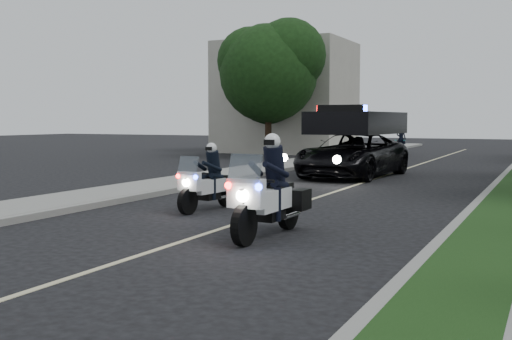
{
  "coord_description": "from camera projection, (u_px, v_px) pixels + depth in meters",
  "views": [
    {
      "loc": [
        5.77,
        -10.68,
        2.11
      ],
      "look_at": [
        -0.15,
        1.46,
        1.0
      ],
      "focal_mm": 43.36,
      "sensor_mm": 36.0,
      "label": 1
    }
  ],
  "objects": [
    {
      "name": "curb_right",
      "position": [
        496.0,
        184.0,
        19.42
      ],
      "size": [
        0.2,
        60.0,
        0.15
      ],
      "primitive_type": "cube",
      "color": "gray",
      "rests_on": "ground"
    },
    {
      "name": "bicycle",
      "position": [
        401.0,
        155.0,
        36.2
      ],
      "size": [
        0.77,
        1.82,
        0.92
      ],
      "primitive_type": "imported",
      "rotation": [
        0.0,
        0.0,
        0.09
      ],
      "color": "black",
      "rests_on": "ground"
    },
    {
      "name": "police_moto_right",
      "position": [
        268.0,
        237.0,
        11.12
      ],
      "size": [
        0.8,
        2.21,
        1.87
      ],
      "primitive_type": null,
      "rotation": [
        0.0,
        0.0,
        -0.01
      ],
      "color": "white",
      "rests_on": "ground"
    },
    {
      "name": "tree_left_near",
      "position": [
        268.0,
        158.0,
        34.0
      ],
      "size": [
        6.98,
        6.98,
        8.96
      ],
      "primitive_type": null,
      "rotation": [
        0.0,
        0.0,
        -0.38
      ],
      "color": "#173812",
      "rests_on": "ground"
    },
    {
      "name": "cyclist",
      "position": [
        401.0,
        155.0,
        36.2
      ],
      "size": [
        0.6,
        0.44,
        1.56
      ],
      "primitive_type": "imported",
      "rotation": [
        0.0,
        0.0,
        3.03
      ],
      "color": "black",
      "rests_on": "ground"
    },
    {
      "name": "curb_left",
      "position": [
        261.0,
        174.0,
        23.0
      ],
      "size": [
        0.2,
        60.0,
        0.15
      ],
      "primitive_type": "cube",
      "color": "gray",
      "rests_on": "ground"
    },
    {
      "name": "sidewalk_left",
      "position": [
        235.0,
        173.0,
        23.48
      ],
      "size": [
        2.0,
        60.0,
        0.16
      ],
      "primitive_type": "cube",
      "color": "gray",
      "rests_on": "ground"
    },
    {
      "name": "ground",
      "position": [
        231.0,
        226.0,
        12.26
      ],
      "size": [
        120.0,
        120.0,
        0.0
      ],
      "primitive_type": "plane",
      "color": "black",
      "rests_on": "ground"
    },
    {
      "name": "building_far",
      "position": [
        286.0,
        98.0,
        39.63
      ],
      "size": [
        8.0,
        6.0,
        7.0
      ],
      "primitive_type": "cube",
      "color": "#A8A396",
      "rests_on": "ground"
    },
    {
      "name": "tree_left_far",
      "position": [
        272.0,
        154.0,
        37.73
      ],
      "size": [
        6.34,
        6.34,
        8.07
      ],
      "primitive_type": null,
      "rotation": [
        0.0,
        0.0,
        0.4
      ],
      "color": "black",
      "rests_on": "ground"
    },
    {
      "name": "lane_marking",
      "position": [
        369.0,
        181.0,
        21.22
      ],
      "size": [
        0.12,
        50.0,
        0.01
      ],
      "primitive_type": "cube",
      "color": "#BFB78C",
      "rests_on": "ground"
    },
    {
      "name": "police_suv",
      "position": [
        352.0,
        177.0,
        22.73
      ],
      "size": [
        3.15,
        5.98,
        2.81
      ],
      "primitive_type": "imported",
      "rotation": [
        0.0,
        0.0,
        -0.09
      ],
      "color": "black",
      "rests_on": "ground"
    },
    {
      "name": "police_moto_left",
      "position": [
        209.0,
        210.0,
        14.35
      ],
      "size": [
        0.82,
        1.91,
        1.57
      ],
      "primitive_type": null,
      "rotation": [
        0.0,
        0.0,
        -0.09
      ],
      "color": "silver",
      "rests_on": "ground"
    }
  ]
}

